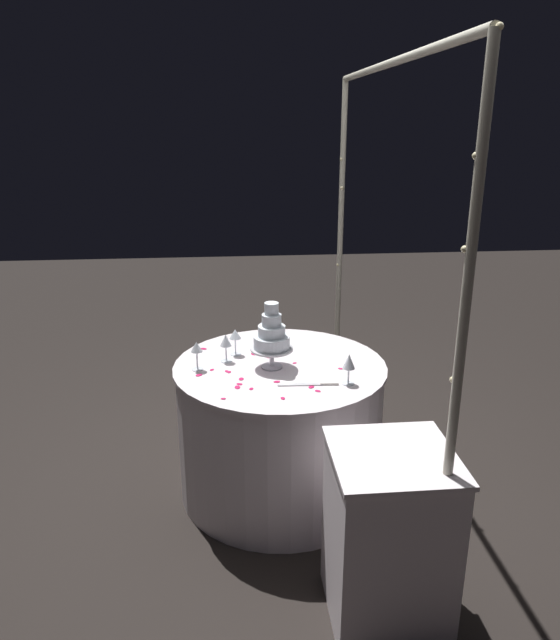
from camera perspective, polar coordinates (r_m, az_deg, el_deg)
ground_plane at (r=3.44m, az=0.00°, el=-15.88°), size 12.00×12.00×0.00m
decorative_arch at (r=2.96m, az=9.95°, el=8.89°), size 2.16×0.06×2.22m
main_table at (r=3.24m, az=0.00°, el=-10.43°), size 1.11×1.11×0.75m
side_table at (r=2.55m, az=10.44°, el=-19.89°), size 0.48×0.48×0.75m
tiered_cake at (r=2.98m, az=-0.81°, el=-1.57°), size 0.22×0.22×0.35m
wine_glass_0 at (r=3.00m, az=-8.10°, el=-2.79°), size 0.06×0.06×0.15m
wine_glass_1 at (r=3.18m, az=-4.37°, el=-1.52°), size 0.06×0.06×0.15m
wine_glass_2 at (r=2.83m, az=6.71°, el=-4.15°), size 0.06×0.06×0.15m
wine_glass_3 at (r=3.09m, az=-5.28°, el=-2.12°), size 0.06×0.06×0.15m
wine_glass_4 at (r=3.38m, az=-1.50°, el=-0.29°), size 0.07×0.07×0.14m
cake_knife at (r=2.85m, az=3.12°, el=-6.24°), size 0.04×0.30×0.01m
rose_petal_0 at (r=2.83m, az=-4.16°, el=-6.53°), size 0.04×0.03×0.00m
rose_petal_1 at (r=2.79m, az=3.69°, el=-6.89°), size 0.04×0.04×0.00m
rose_petal_2 at (r=3.01m, az=-5.19°, el=-4.97°), size 0.03×0.03×0.00m
rose_petal_3 at (r=3.31m, az=-7.42°, el=-2.78°), size 0.04×0.04×0.00m
rose_petal_4 at (r=2.86m, az=-3.96°, el=-6.22°), size 0.03×0.04×0.00m
rose_petal_5 at (r=2.72m, az=0.28°, el=-7.60°), size 0.03×0.02×0.00m
rose_petal_6 at (r=2.72m, az=-5.53°, el=-7.61°), size 0.02×0.03×0.00m
rose_petal_7 at (r=3.03m, az=-6.63°, el=-4.82°), size 0.03×0.03×0.00m
rose_petal_8 at (r=2.98m, az=-7.87°, el=-5.31°), size 0.05×0.05×0.00m
rose_petal_9 at (r=3.21m, az=-2.57°, el=-3.31°), size 0.05×0.04×0.00m
rose_petal_10 at (r=2.91m, az=-3.78°, el=-5.73°), size 0.04×0.03×0.00m
rose_petal_11 at (r=2.88m, az=-0.31°, el=-6.01°), size 0.03×0.04×0.00m
rose_petal_12 at (r=3.19m, az=-0.74°, el=-3.46°), size 0.02×0.03×0.00m
rose_petal_13 at (r=2.81m, az=-2.80°, el=-6.68°), size 0.03×0.03×0.00m
rose_petal_14 at (r=2.83m, az=3.06°, el=-6.52°), size 0.04×0.04×0.00m
rose_petal_15 at (r=3.16m, az=-1.13°, el=-3.65°), size 0.03×0.03×0.00m
rose_petal_16 at (r=3.09m, az=1.43°, el=-4.19°), size 0.03×0.03×0.00m
rose_petal_17 at (r=3.00m, az=-4.96°, el=-5.05°), size 0.03×0.03×0.00m
rose_petal_18 at (r=3.04m, az=5.88°, el=-4.71°), size 0.03×0.03×0.00m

